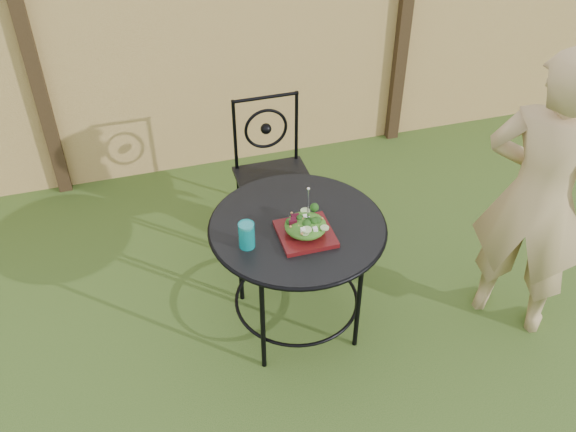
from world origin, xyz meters
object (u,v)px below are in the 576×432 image
(salad_plate, at_px, (305,234))
(diner, at_px, (538,199))
(patio_chair, at_px, (273,171))
(patio_table, at_px, (297,245))

(salad_plate, bearing_deg, diner, -8.83)
(diner, bearing_deg, salad_plate, 37.81)
(patio_chair, xyz_separation_m, diner, (1.11, -1.09, 0.33))
(patio_table, distance_m, patio_chair, 0.82)
(salad_plate, bearing_deg, patio_table, 97.90)
(patio_table, bearing_deg, patio_chair, 83.84)
(patio_table, height_order, salad_plate, salad_plate)
(patio_chair, height_order, diner, diner)
(patio_table, bearing_deg, salad_plate, -82.10)
(salad_plate, bearing_deg, patio_chair, 85.30)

